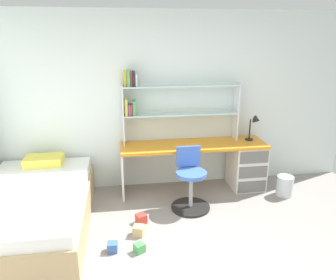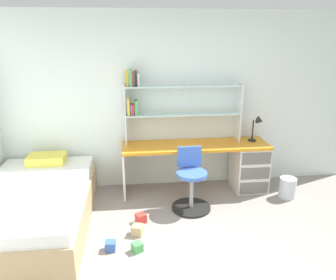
% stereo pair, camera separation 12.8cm
% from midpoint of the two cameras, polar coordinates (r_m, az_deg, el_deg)
% --- Properties ---
extents(room_shell, '(5.73, 5.56, 2.56)m').
position_cam_midpoint_polar(room_shell, '(3.71, -15.56, 2.55)').
color(room_shell, silver).
rests_on(room_shell, ground_plane).
extents(desk, '(2.10, 0.55, 0.72)m').
position_cam_midpoint_polar(desk, '(4.95, 12.00, -3.88)').
color(desk, orange).
rests_on(desk, ground_plane).
extents(bookshelf_hutch, '(1.67, 0.22, 1.05)m').
position_cam_midpoint_polar(bookshelf_hutch, '(4.63, 1.09, 6.78)').
color(bookshelf_hutch, silver).
rests_on(bookshelf_hutch, desk).
extents(desk_lamp, '(0.20, 0.16, 0.38)m').
position_cam_midpoint_polar(desk_lamp, '(4.93, 16.20, 2.58)').
color(desk_lamp, black).
rests_on(desk_lamp, desk).
extents(swivel_chair, '(0.52, 0.52, 0.82)m').
position_cam_midpoint_polar(swivel_chair, '(4.36, 4.90, -7.88)').
color(swivel_chair, black).
rests_on(swivel_chair, ground_plane).
extents(bed_platform, '(1.26, 2.07, 0.64)m').
position_cam_midpoint_polar(bed_platform, '(4.26, -21.52, -10.87)').
color(bed_platform, tan).
rests_on(bed_platform, ground_plane).
extents(waste_bin, '(0.23, 0.23, 0.29)m').
position_cam_midpoint_polar(waste_bin, '(5.01, 20.84, -7.80)').
color(waste_bin, silver).
rests_on(waste_bin, ground_plane).
extents(toy_block_blue_0, '(0.11, 0.11, 0.11)m').
position_cam_midpoint_polar(toy_block_blue_0, '(3.73, -9.00, -17.80)').
color(toy_block_blue_0, '#3860B7').
rests_on(toy_block_blue_0, ground_plane).
extents(toy_block_red_1, '(0.15, 0.15, 0.11)m').
position_cam_midpoint_polar(toy_block_red_1, '(4.16, -3.86, -13.50)').
color(toy_block_red_1, red).
rests_on(toy_block_red_1, ground_plane).
extents(toy_block_green_2, '(0.14, 0.14, 0.10)m').
position_cam_midpoint_polar(toy_block_green_2, '(3.69, -4.37, -18.18)').
color(toy_block_green_2, '#479E51').
rests_on(toy_block_green_2, ground_plane).
extents(toy_block_natural_4, '(0.15, 0.15, 0.12)m').
position_cam_midpoint_polar(toy_block_natural_4, '(3.94, -4.41, -15.41)').
color(toy_block_natural_4, tan).
rests_on(toy_block_natural_4, ground_plane).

